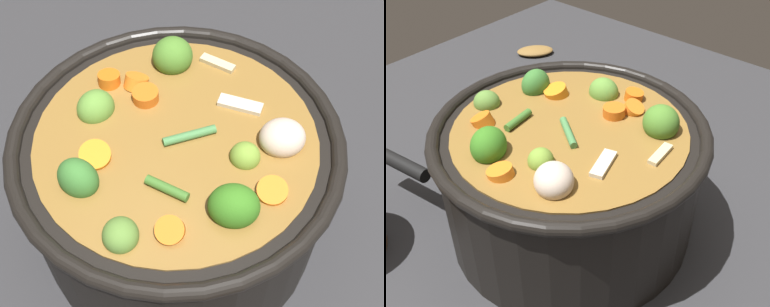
# 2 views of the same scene
# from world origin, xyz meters

# --- Properties ---
(ground_plane) EXTENTS (1.10, 1.10, 0.00)m
(ground_plane) POSITION_xyz_m (0.00, 0.00, 0.00)
(ground_plane) COLOR #2D2D30
(cooking_pot) EXTENTS (0.31, 0.31, 0.17)m
(cooking_pot) POSITION_xyz_m (0.00, -0.00, 0.08)
(cooking_pot) COLOR black
(cooking_pot) RESTS_ON ground_plane
(wooden_spoon) EXTENTS (0.21, 0.22, 0.01)m
(wooden_spoon) POSITION_xyz_m (-0.27, -0.32, 0.01)
(wooden_spoon) COLOR olive
(wooden_spoon) RESTS_ON ground_plane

